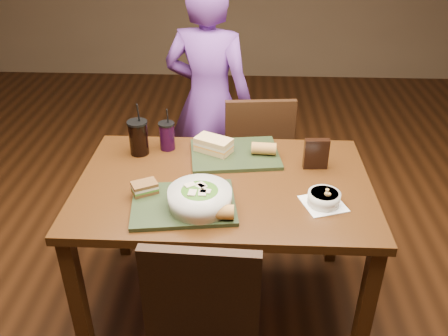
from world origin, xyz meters
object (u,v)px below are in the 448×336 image
Objects in this scene: tray_near at (184,204)px; cup_cola at (139,137)px; diner at (209,102)px; baguette_far at (264,149)px; soup_bowl at (324,198)px; cup_berry at (167,136)px; dining_table at (224,198)px; tray_far at (235,154)px; chip_bag at (316,154)px; sandwich_far at (214,145)px; sandwich_near at (145,188)px; salad_bowl at (200,197)px; chair_far at (258,157)px; baguette_near at (219,212)px.

cup_cola is (-0.27, 0.44, 0.08)m from tray_near.
cup_cola is at bearing 80.09° from diner.
soup_bowl is at bearing -58.52° from baguette_far.
soup_bowl is at bearing -32.46° from cup_berry.
tray_far is at bearing 79.96° from dining_table.
diner is at bearing 75.21° from cup_berry.
tray_far is 0.47m from cup_cola.
cup_berry reaches higher than chip_bag.
soup_bowl is at bearing -20.50° from dining_table.
diner is 0.69m from tray_far.
soup_bowl is at bearing -40.17° from sandwich_far.
sandwich_near is 0.47× the size of cup_cola.
salad_bowl is 0.47m from sandwich_far.
tray_far is at bearing 74.18° from salad_bowl.
chair_far is at bearing 106.18° from soup_bowl.
chair_far is 0.55m from baguette_far.
cup_berry is at bearing 22.92° from cup_cola.
baguette_far is (0.51, 0.36, 0.01)m from sandwich_near.
sandwich_near is 0.46m from sandwich_far.
chair_far is 0.45m from diner.
sandwich_far is at bearing 0.96° from cup_cola.
dining_table is 0.27m from tray_near.
baguette_near reaches higher than tray_far.
chair_far is 1.04m from baguette_near.
baguette_far is 0.44× the size of cup_cola.
tray_far is 1.93× the size of cup_berry.
tray_near is at bearing -128.51° from baguette_far.
cup_cola is (-0.60, -0.45, 0.34)m from chair_far.
dining_table is at bearing 51.09° from tray_near.
chip_bag is (0.24, -0.55, 0.33)m from chair_far.
sandwich_far is at bearing 139.83° from soup_bowl.
salad_bowl is at bearing -18.37° from tray_near.
dining_table is at bearing 159.50° from soup_bowl.
tray_near is 0.45m from sandwich_far.
tray_far is 0.35m from cup_berry.
sandwich_near is 1.06× the size of baguette_near.
chair_far is 0.58m from sandwich_far.
soup_bowl is at bearing -92.89° from chip_bag.
tray_far is (-0.13, -0.45, 0.26)m from chair_far.
chip_bag reaches higher than dining_table.
cup_berry is (-0.34, 0.06, 0.06)m from tray_far.
sandwich_near is (-0.19, -1.04, 0.05)m from diner.
sandwich_far is 1.70× the size of baguette_near.
chip_bag reaches higher than sandwich_near.
tray_near is 0.58m from soup_bowl.
diner reaches higher than baguette_near.
diner reaches higher than cup_cola.
chip_bag reaches higher than sandwich_far.
dining_table is 0.87× the size of diner.
cup_cola is at bearing 104.70° from sandwich_near.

